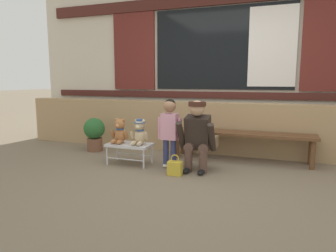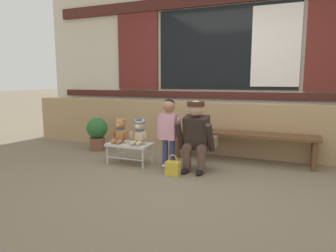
# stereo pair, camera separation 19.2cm
# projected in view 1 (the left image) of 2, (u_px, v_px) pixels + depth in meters

# --- Properties ---
(ground_plane) EXTENTS (60.00, 60.00, 0.00)m
(ground_plane) POSITION_uv_depth(u_px,v_px,m) (192.00, 178.00, 3.80)
(ground_plane) COLOR #756651
(brick_low_wall) EXTENTS (7.30, 0.25, 0.85)m
(brick_low_wall) POSITION_uv_depth(u_px,v_px,m) (216.00, 128.00, 5.06)
(brick_low_wall) COLOR tan
(brick_low_wall) RESTS_ON ground
(shop_facade) EXTENTS (7.45, 0.26, 3.30)m
(shop_facade) POSITION_uv_depth(u_px,v_px,m) (223.00, 54.00, 5.35)
(shop_facade) COLOR beige
(shop_facade) RESTS_ON ground
(wooden_bench_long) EXTENTS (2.10, 0.40, 0.44)m
(wooden_bench_long) POSITION_uv_depth(u_px,v_px,m) (242.00, 137.00, 4.57)
(wooden_bench_long) COLOR brown
(wooden_bench_long) RESTS_ON ground
(small_display_bench) EXTENTS (0.64, 0.36, 0.30)m
(small_display_bench) POSITION_uv_depth(u_px,v_px,m) (130.00, 146.00, 4.41)
(small_display_bench) COLOR silver
(small_display_bench) RESTS_ON ground
(teddy_bear_plain) EXTENTS (0.28, 0.26, 0.36)m
(teddy_bear_plain) POSITION_uv_depth(u_px,v_px,m) (120.00, 132.00, 4.43)
(teddy_bear_plain) COLOR #A86B3D
(teddy_bear_plain) RESTS_ON small_display_bench
(teddy_bear_with_hat) EXTENTS (0.28, 0.27, 0.36)m
(teddy_bear_with_hat) POSITION_uv_depth(u_px,v_px,m) (139.00, 133.00, 4.32)
(teddy_bear_with_hat) COLOR #CCB289
(teddy_bear_with_hat) RESTS_ON small_display_bench
(child_standing) EXTENTS (0.35, 0.18, 0.96)m
(child_standing) POSITION_uv_depth(u_px,v_px,m) (170.00, 126.00, 4.18)
(child_standing) COLOR navy
(child_standing) RESTS_ON ground
(adult_crouching) EXTENTS (0.50, 0.49, 0.95)m
(adult_crouching) POSITION_uv_depth(u_px,v_px,m) (198.00, 135.00, 4.06)
(adult_crouching) COLOR brown
(adult_crouching) RESTS_ON ground
(handbag_on_ground) EXTENTS (0.18, 0.11, 0.27)m
(handbag_on_ground) POSITION_uv_depth(u_px,v_px,m) (175.00, 168.00, 3.91)
(handbag_on_ground) COLOR gold
(handbag_on_ground) RESTS_ON ground
(potted_plant) EXTENTS (0.36, 0.36, 0.57)m
(potted_plant) POSITION_uv_depth(u_px,v_px,m) (94.00, 132.00, 5.23)
(potted_plant) COLOR brown
(potted_plant) RESTS_ON ground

